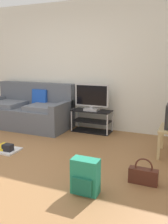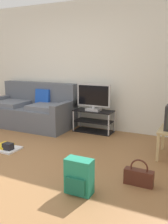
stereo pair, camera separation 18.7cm
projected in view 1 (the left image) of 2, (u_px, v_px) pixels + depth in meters
name	position (u px, v px, depth m)	size (l,w,h in m)	color
ground_plane	(2.00, 167.00, 3.51)	(9.00, 9.80, 0.02)	olive
wall_back	(74.00, 66.00, 5.41)	(9.00, 0.10, 2.70)	silver
couch	(29.00, 111.00, 5.52)	(1.92, 0.93, 0.97)	#565B66
tv_stand	(92.00, 121.00, 5.15)	(0.82, 0.37, 0.46)	black
flat_tv	(92.00, 98.00, 5.03)	(0.72, 0.22, 0.55)	#B2B2B7
backpack	(85.00, 177.00, 2.78)	(0.31, 0.24, 0.42)	#238466
handbag	(143.00, 175.00, 3.02)	(0.35, 0.11, 0.33)	#4C2319
floor_tray	(6.00, 149.00, 4.10)	(0.43, 0.35, 0.14)	silver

